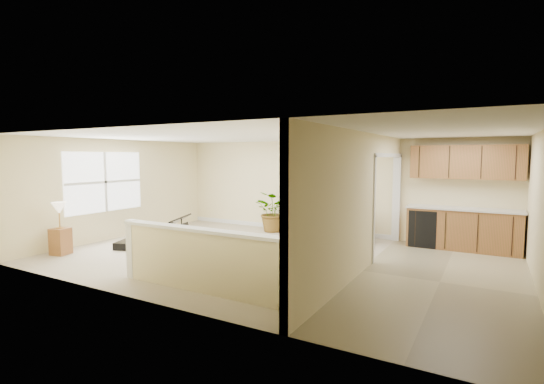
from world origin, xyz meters
The scene contains 20 objects.
floor centered at (0.00, 0.00, 0.00)m, with size 9.00×9.00×0.00m, color tan.
back_wall centered at (0.00, 3.00, 1.25)m, with size 9.00×0.04×2.50m, color beige.
front_wall centered at (0.00, -3.00, 1.25)m, with size 9.00×0.04×2.50m, color beige.
left_wall centered at (-4.50, 0.00, 1.25)m, with size 0.04×6.00×2.50m, color beige.
right_wall centered at (4.50, 0.00, 1.25)m, with size 0.04×6.00×2.50m, color beige.
ceiling centered at (0.00, 0.00, 2.50)m, with size 9.00×6.00×0.04m, color white.
kitchen_vinyl centered at (3.15, 0.00, 0.00)m, with size 2.70×6.00×0.01m, color tan.
interior_partition centered at (1.80, 0.25, 1.22)m, with size 0.18×5.99×2.50m.
pony_half_wall centered at (0.08, -2.30, 0.52)m, with size 3.42×0.22×1.00m.
left_window centered at (-4.49, -0.50, 1.45)m, with size 0.05×2.15×1.45m, color white.
wall_art_left centered at (-0.95, 2.97, 1.75)m, with size 0.48×0.04×0.58m.
wall_mirror centered at (0.30, 2.97, 1.80)m, with size 0.55×0.04×0.55m.
kitchen_cabinets centered at (3.19, 2.73, 0.87)m, with size 2.36×0.65×2.33m.
piano centered at (-2.95, -0.12, 0.63)m, with size 2.21×2.19×1.50m.
piano_bench centered at (-1.64, -0.38, 0.24)m, with size 0.37×0.72×0.48m, color black.
loveseat centered at (0.32, 2.25, 0.36)m, with size 1.72×1.07×0.94m.
accent_table centered at (-0.65, 2.48, 0.51)m, with size 0.55×0.55×0.79m.
palm_plant centered at (-1.36, 2.48, 0.55)m, with size 1.26×1.19×1.11m.
small_plant centered at (1.31, 2.35, 0.21)m, with size 0.28×0.28×0.51m.
lamp_stand centered at (-4.10, -1.94, 0.47)m, with size 0.39×0.39×1.12m.
Camera 1 is at (3.84, -6.90, 2.08)m, focal length 26.00 mm.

